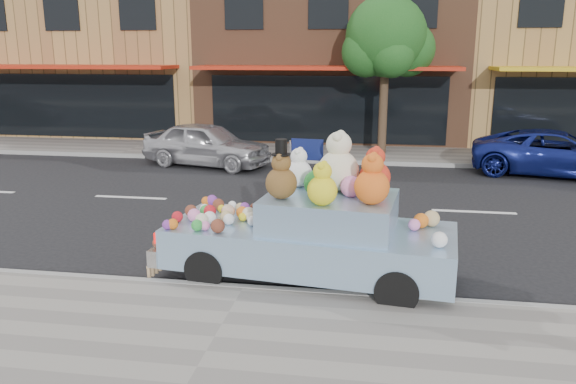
% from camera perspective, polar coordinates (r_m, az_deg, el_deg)
% --- Properties ---
extents(ground, '(120.00, 120.00, 0.00)m').
position_cam_1_polar(ground, '(12.96, 0.63, -1.27)').
color(ground, black).
rests_on(ground, ground).
extents(near_sidewalk, '(60.00, 3.00, 0.12)m').
position_cam_1_polar(near_sidewalk, '(7.00, -7.46, -14.79)').
color(near_sidewalk, gray).
rests_on(near_sidewalk, ground).
extents(far_sidewalk, '(60.00, 3.00, 0.12)m').
position_cam_1_polar(far_sidewalk, '(19.25, 3.48, 3.95)').
color(far_sidewalk, gray).
rests_on(far_sidewalk, ground).
extents(near_kerb, '(60.00, 0.12, 0.13)m').
position_cam_1_polar(near_kerb, '(8.29, -4.51, -9.87)').
color(near_kerb, gray).
rests_on(near_kerb, ground).
extents(far_kerb, '(60.00, 0.12, 0.13)m').
position_cam_1_polar(far_kerb, '(17.78, 3.00, 3.14)').
color(far_kerb, gray).
rests_on(far_kerb, ground).
extents(storefront_left, '(10.00, 9.80, 7.30)m').
position_cam_1_polar(storefront_left, '(27.06, -17.39, 13.89)').
color(storefront_left, '#A17A43').
rests_on(storefront_left, ground).
extents(storefront_mid, '(10.00, 9.80, 7.30)m').
position_cam_1_polar(storefront_mid, '(24.40, 4.92, 14.51)').
color(storefront_mid, brown).
rests_on(storefront_mid, ground).
extents(street_tree, '(3.00, 2.70, 5.22)m').
position_cam_1_polar(street_tree, '(18.92, 9.99, 14.66)').
color(street_tree, '#38281C').
rests_on(street_tree, ground).
extents(car_silver, '(4.26, 2.55, 1.36)m').
position_cam_1_polar(car_silver, '(17.41, -8.26, 4.83)').
color(car_silver, silver).
rests_on(car_silver, ground).
extents(car_blue, '(4.95, 3.09, 1.28)m').
position_cam_1_polar(car_blue, '(17.63, 25.67, 3.57)').
color(car_blue, navy).
rests_on(car_blue, ground).
extents(art_car, '(4.66, 2.26, 2.27)m').
position_cam_1_polar(art_car, '(8.54, 2.52, -3.76)').
color(art_car, black).
rests_on(art_car, ground).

